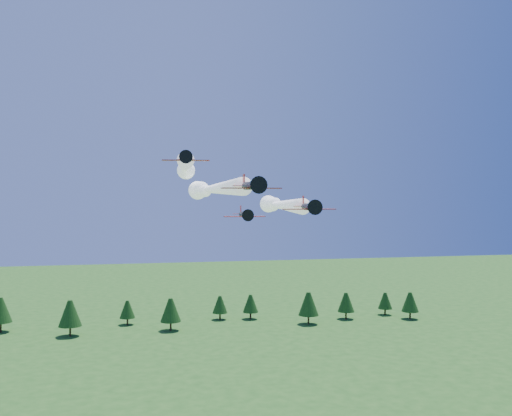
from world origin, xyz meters
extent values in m
cylinder|color=black|center=(-1.34, -9.11, 44.24)|extent=(1.29, 5.67, 1.04)
cone|color=black|center=(-1.20, -12.39, 44.24)|extent=(1.08, 0.98, 1.04)
cone|color=black|center=(-1.17, -13.01, 44.24)|extent=(0.48, 0.49, 0.46)
cylinder|color=black|center=(-1.16, -13.19, 44.24)|extent=(2.19, 0.14, 2.19)
cube|color=red|center=(-1.32, -9.52, 43.91)|extent=(7.77, 1.74, 0.13)
cube|color=red|center=(-1.50, -5.41, 44.29)|extent=(3.06, 1.02, 0.07)
cube|color=red|center=(-1.51, -5.30, 45.13)|extent=(0.14, 0.99, 1.51)
ellipsoid|color=#92C7E2|center=(-1.30, -10.04, 44.66)|extent=(0.80, 1.28, 0.65)
sphere|color=white|center=(-2.83, 25.12, 44.24)|extent=(2.30, 2.30, 2.30)
sphere|color=white|center=(-3.01, 29.38, 44.24)|extent=(3.00, 3.00, 3.00)
sphere|color=white|center=(-3.20, 33.63, 44.24)|extent=(3.70, 3.70, 3.70)
cylinder|color=black|center=(-8.77, 0.56, 48.28)|extent=(1.31, 4.93, 0.90)
cone|color=black|center=(-9.01, -2.27, 48.28)|extent=(0.97, 0.88, 0.90)
cone|color=black|center=(-9.05, -2.81, 48.28)|extent=(0.43, 0.44, 0.40)
cylinder|color=black|center=(-9.06, -2.96, 48.28)|extent=(1.89, 0.19, 1.89)
cube|color=red|center=(-8.80, 0.20, 47.99)|extent=(6.76, 1.77, 0.11)
cube|color=red|center=(-8.50, 3.75, 48.32)|extent=(2.67, 0.98, 0.06)
cube|color=red|center=(-8.49, 3.84, 49.04)|extent=(0.15, 0.86, 1.31)
ellipsoid|color=#92C7E2|center=(-8.84, -0.25, 48.64)|extent=(0.74, 1.13, 0.56)
sphere|color=white|center=(-6.31, 29.89, 48.28)|extent=(2.30, 2.30, 2.30)
sphere|color=white|center=(-6.01, 33.53, 48.28)|extent=(3.00, 3.00, 3.00)
sphere|color=white|center=(-5.70, 37.17, 48.28)|extent=(3.70, 3.70, 3.70)
cylinder|color=black|center=(9.36, 0.26, 41.35)|extent=(1.52, 5.76, 1.05)
cone|color=black|center=(9.09, -3.05, 41.35)|extent=(1.13, 1.03, 1.05)
cone|color=black|center=(9.03, -3.68, 41.35)|extent=(0.50, 0.51, 0.46)
cylinder|color=black|center=(9.02, -3.86, 41.35)|extent=(2.21, 0.23, 2.22)
cube|color=red|center=(9.33, -0.16, 41.02)|extent=(7.90, 2.07, 0.13)
cube|color=red|center=(9.67, 3.99, 41.41)|extent=(3.12, 1.15, 0.07)
cube|color=red|center=(9.68, 4.10, 42.25)|extent=(0.18, 1.01, 1.53)
ellipsoid|color=#92C7E2|center=(9.28, -0.69, 41.78)|extent=(0.86, 1.32, 0.66)
sphere|color=white|center=(12.01, 32.03, 41.35)|extent=(2.30, 2.30, 2.30)
sphere|color=white|center=(12.34, 35.93, 41.35)|extent=(3.00, 3.00, 3.00)
sphere|color=white|center=(12.66, 39.83, 41.35)|extent=(3.70, 3.70, 3.70)
cylinder|color=black|center=(0.96, 7.27, 40.05)|extent=(0.98, 4.80, 0.89)
cone|color=black|center=(0.91, 4.48, 40.05)|extent=(0.90, 0.82, 0.89)
cone|color=black|center=(0.90, 3.95, 40.05)|extent=(0.40, 0.41, 0.39)
cylinder|color=black|center=(0.89, 3.80, 40.05)|extent=(1.86, 0.07, 1.86)
cube|color=red|center=(0.96, 6.92, 39.77)|extent=(6.58, 1.33, 0.11)
cube|color=red|center=(1.02, 10.42, 40.10)|extent=(2.59, 0.80, 0.06)
cube|color=red|center=(1.03, 10.51, 40.80)|extent=(0.10, 0.84, 1.29)
ellipsoid|color=#92C7E2|center=(0.95, 6.48, 40.41)|extent=(0.66, 1.08, 0.55)
cylinder|color=#382314|center=(-57.62, 113.32, 1.55)|extent=(0.60, 0.60, 3.09)
cone|color=#123610|center=(-57.62, 113.32, 7.07)|extent=(7.07, 7.07, 7.95)
cylinder|color=#382314|center=(-35.35, 103.08, 1.56)|extent=(0.60, 0.60, 3.11)
cone|color=#123610|center=(-35.35, 103.08, 7.11)|extent=(7.11, 7.11, 8.00)
cylinder|color=#382314|center=(41.86, 103.77, 1.51)|extent=(0.60, 0.60, 3.02)
cone|color=#123610|center=(41.86, 103.77, 6.91)|extent=(6.91, 6.91, 7.77)
cylinder|color=#382314|center=(-18.19, 115.74, 1.14)|extent=(0.60, 0.60, 2.27)
cone|color=#123610|center=(-18.19, 115.74, 5.19)|extent=(5.19, 5.19, 5.84)
cylinder|color=#382314|center=(79.45, 104.05, 1.32)|extent=(0.60, 0.60, 2.64)
cone|color=#123610|center=(79.45, 104.05, 6.03)|extent=(6.03, 6.03, 6.78)
cylinder|color=#382314|center=(24.27, 115.88, 1.20)|extent=(0.60, 0.60, 2.40)
cone|color=#123610|center=(24.27, 115.88, 5.48)|extent=(5.48, 5.48, 6.16)
cylinder|color=#382314|center=(-4.46, 104.03, 1.45)|extent=(0.60, 0.60, 2.91)
cone|color=#123610|center=(-4.46, 104.03, 6.65)|extent=(6.65, 6.65, 7.48)
cylinder|color=#382314|center=(73.91, 112.56, 1.14)|extent=(0.60, 0.60, 2.27)
cone|color=#123610|center=(73.91, 112.56, 5.19)|extent=(5.19, 5.19, 5.84)
cylinder|color=#382314|center=(13.57, 117.22, 1.16)|extent=(0.60, 0.60, 2.32)
cone|color=#123610|center=(13.57, 117.22, 5.30)|extent=(5.30, 5.30, 5.96)
cylinder|color=#382314|center=(57.28, 108.81, 1.30)|extent=(0.60, 0.60, 2.59)
cone|color=#123610|center=(57.28, 108.81, 5.93)|extent=(5.93, 5.93, 6.67)
camera|label=1|loc=(-16.03, -80.61, 42.59)|focal=40.00mm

